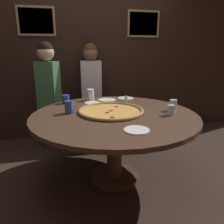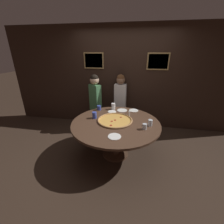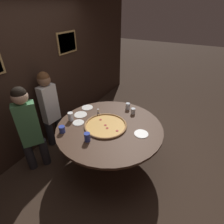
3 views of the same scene
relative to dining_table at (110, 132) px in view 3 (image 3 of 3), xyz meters
name	(u,v)px [view 3 (image 3 of 3)]	position (x,y,z in m)	size (l,w,h in m)	color
ground_plane	(110,159)	(0.00, 0.00, -0.62)	(24.00, 24.00, 0.00)	#38281E
back_wall	(38,77)	(0.00, 1.44, 0.69)	(6.40, 0.08, 2.60)	black
dining_table	(110,132)	(0.00, 0.00, 0.00)	(1.67, 1.67, 0.74)	#4C3323
giant_pizza	(106,125)	(-0.02, 0.06, 0.13)	(0.68, 0.68, 0.03)	#E5A84C
drink_cup_near_left	(87,137)	(-0.45, 0.11, 0.19)	(0.09, 0.09, 0.13)	#384CB7
drink_cup_by_shaker	(71,117)	(-0.16, 0.64, 0.19)	(0.09, 0.09, 0.14)	white
drink_cup_centre_back	(133,111)	(0.53, -0.18, 0.17)	(0.08, 0.08, 0.10)	silver
drink_cup_beside_pizza	(62,129)	(-0.47, 0.55, 0.17)	(0.09, 0.09, 0.10)	#384CB7
drink_cup_front_edge	(128,106)	(0.63, -0.03, 0.18)	(0.08, 0.08, 0.12)	silver
white_plate_right_side	(87,108)	(0.31, 0.65, 0.13)	(0.21, 0.21, 0.01)	white
white_plate_beside_cup	(81,115)	(0.05, 0.61, 0.13)	(0.22, 0.22, 0.01)	white
white_plate_near_front	(78,123)	(-0.16, 0.49, 0.13)	(0.18, 0.18, 0.01)	white
white_plate_far_back	(141,134)	(0.06, -0.51, 0.13)	(0.21, 0.21, 0.01)	white
condiment_shaker	(98,112)	(0.22, 0.35, 0.17)	(0.04, 0.04, 0.10)	silver
diner_side_left	(49,105)	(-0.07, 1.21, 0.21)	(0.37, 0.22, 1.45)	#232328
diner_side_right	(29,126)	(-0.69, 1.00, 0.21)	(0.38, 0.32, 1.46)	#232328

